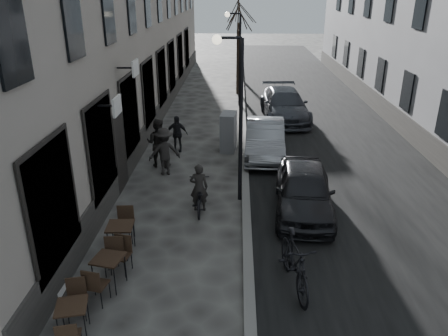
# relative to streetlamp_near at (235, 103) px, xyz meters

# --- Properties ---
(road) EXTENTS (7.30, 60.00, 0.00)m
(road) POSITION_rel_streetlamp_near_xyz_m (4.02, 10.00, -3.16)
(road) COLOR black
(road) RESTS_ON ground
(kerb) EXTENTS (0.25, 60.00, 0.12)m
(kerb) POSITION_rel_streetlamp_near_xyz_m (0.37, 10.00, -3.10)
(kerb) COLOR slate
(kerb) RESTS_ON ground
(streetlamp_near) EXTENTS (0.90, 0.28, 5.09)m
(streetlamp_near) POSITION_rel_streetlamp_near_xyz_m (0.00, 0.00, 0.00)
(streetlamp_near) COLOR black
(streetlamp_near) RESTS_ON ground
(streetlamp_far) EXTENTS (0.90, 0.28, 5.09)m
(streetlamp_far) POSITION_rel_streetlamp_near_xyz_m (0.00, 12.00, 0.00)
(streetlamp_far) COLOR black
(streetlamp_far) RESTS_ON ground
(tree_near) EXTENTS (2.40, 2.40, 5.70)m
(tree_near) POSITION_rel_streetlamp_near_xyz_m (0.07, 15.00, 1.50)
(tree_near) COLOR black
(tree_near) RESTS_ON ground
(tree_far) EXTENTS (2.40, 2.40, 5.70)m
(tree_far) POSITION_rel_streetlamp_near_xyz_m (0.07, 21.00, 1.50)
(tree_far) COLOR black
(tree_far) RESTS_ON ground
(bistro_set_a) EXTENTS (0.69, 1.47, 0.84)m
(bistro_set_a) POSITION_rel_streetlamp_near_xyz_m (-3.05, -6.01, -2.73)
(bistro_set_a) COLOR black
(bistro_set_a) RESTS_ON ground
(bistro_set_b) EXTENTS (0.74, 1.59, 0.91)m
(bistro_set_b) POSITION_rel_streetlamp_near_xyz_m (-2.76, -4.50, -2.69)
(bistro_set_b) COLOR black
(bistro_set_b) RESTS_ON ground
(bistro_set_c) EXTENTS (0.69, 1.62, 0.94)m
(bistro_set_c) POSITION_rel_streetlamp_near_xyz_m (-2.84, -3.13, -2.68)
(bistro_set_c) COLOR black
(bistro_set_c) RESTS_ON ground
(sign_board) EXTENTS (0.37, 0.63, 1.08)m
(sign_board) POSITION_rel_streetlamp_near_xyz_m (-3.84, -4.76, -2.72)
(sign_board) COLOR black
(sign_board) RESTS_ON ground
(utility_cabinet) EXTENTS (0.70, 1.11, 1.58)m
(utility_cabinet) POSITION_rel_streetlamp_near_xyz_m (-0.29, 4.59, -2.37)
(utility_cabinet) COLOR slate
(utility_cabinet) RESTS_ON ground
(bicycle) EXTENTS (0.69, 1.76, 0.91)m
(bicycle) POSITION_rel_streetlamp_near_xyz_m (-1.06, -0.74, -2.70)
(bicycle) COLOR black
(bicycle) RESTS_ON ground
(cyclist_rider) EXTENTS (0.56, 0.38, 1.49)m
(cyclist_rider) POSITION_rel_streetlamp_near_xyz_m (-1.06, -0.74, -2.41)
(cyclist_rider) COLOR black
(cyclist_rider) RESTS_ON ground
(pedestrian_near) EXTENTS (1.00, 0.84, 1.84)m
(pedestrian_near) POSITION_rel_streetlamp_near_xyz_m (-2.88, 2.75, -2.24)
(pedestrian_near) COLOR black
(pedestrian_near) RESTS_ON ground
(pedestrian_mid) EXTENTS (1.27, 0.97, 1.74)m
(pedestrian_mid) POSITION_rel_streetlamp_near_xyz_m (-2.53, 1.98, -2.29)
(pedestrian_mid) COLOR black
(pedestrian_mid) RESTS_ON ground
(pedestrian_far) EXTENTS (0.89, 0.38, 1.50)m
(pedestrian_far) POSITION_rel_streetlamp_near_xyz_m (-2.40, 4.39, -2.41)
(pedestrian_far) COLOR black
(pedestrian_far) RESTS_ON ground
(car_near) EXTENTS (2.04, 4.30, 1.42)m
(car_near) POSITION_rel_streetlamp_near_xyz_m (2.08, -0.73, -2.45)
(car_near) COLOR black
(car_near) RESTS_ON ground
(car_mid) EXTENTS (1.68, 4.33, 1.41)m
(car_mid) POSITION_rel_streetlamp_near_xyz_m (1.17, 3.98, -2.46)
(car_mid) COLOR gray
(car_mid) RESTS_ON ground
(car_far) EXTENTS (2.40, 5.33, 1.51)m
(car_far) POSITION_rel_streetlamp_near_xyz_m (2.46, 9.23, -2.40)
(car_far) COLOR #363940
(car_far) RESTS_ON ground
(moped) EXTENTS (0.93, 2.23, 1.30)m
(moped) POSITION_rel_streetlamp_near_xyz_m (1.37, -4.39, -2.51)
(moped) COLOR black
(moped) RESTS_ON ground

